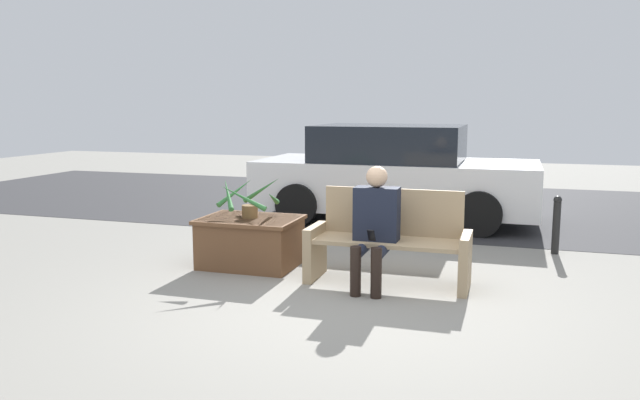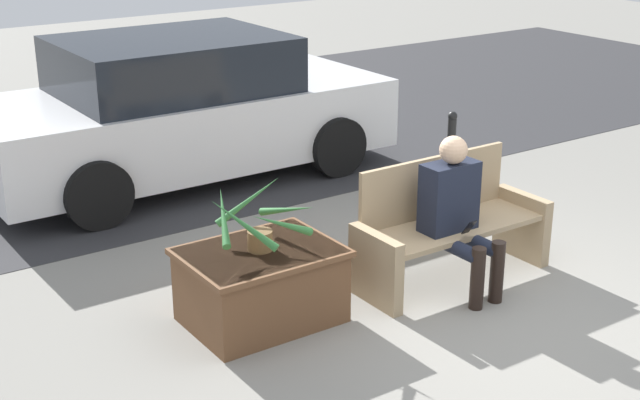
{
  "view_description": "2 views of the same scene",
  "coord_description": "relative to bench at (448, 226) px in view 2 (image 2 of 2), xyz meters",
  "views": [
    {
      "loc": [
        1.42,
        -5.13,
        1.78
      ],
      "look_at": [
        -0.55,
        1.13,
        0.77
      ],
      "focal_mm": 35.0,
      "sensor_mm": 36.0,
      "label": 1
    },
    {
      "loc": [
        -4.19,
        -3.82,
        2.98
      ],
      "look_at": [
        -0.67,
        1.32,
        0.69
      ],
      "focal_mm": 50.0,
      "sensor_mm": 36.0,
      "label": 2
    }
  ],
  "objects": [
    {
      "name": "bench",
      "position": [
        0.0,
        0.0,
        0.0
      ],
      "size": [
        1.61,
        0.55,
        0.93
      ],
      "color": "tan",
      "rests_on": "ground_plane"
    },
    {
      "name": "ground_plane",
      "position": [
        -0.24,
        -0.9,
        -0.42
      ],
      "size": [
        30.0,
        30.0,
        0.0
      ],
      "primitive_type": "plane",
      "color": "gray"
    },
    {
      "name": "person_seated",
      "position": [
        -0.1,
        -0.19,
        0.23
      ],
      "size": [
        0.44,
        0.61,
        1.19
      ],
      "color": "black",
      "rests_on": "ground_plane"
    },
    {
      "name": "road_surface",
      "position": [
        -0.24,
        5.0,
        -0.41
      ],
      "size": [
        20.0,
        6.0,
        0.01
      ],
      "primitive_type": "cube",
      "color": "#2D2D30",
      "rests_on": "ground_plane"
    },
    {
      "name": "potted_plant",
      "position": [
        -1.6,
        0.17,
        0.33
      ],
      "size": [
        0.7,
        0.7,
        0.45
      ],
      "color": "brown",
      "rests_on": "planter_box"
    },
    {
      "name": "bollard_post",
      "position": [
        1.67,
        1.8,
        -0.05
      ],
      "size": [
        0.1,
        0.1,
        0.7
      ],
      "color": "black",
      "rests_on": "ground_plane"
    },
    {
      "name": "parked_car",
      "position": [
        -0.6,
        3.4,
        0.3
      ],
      "size": [
        4.2,
        1.98,
        1.46
      ],
      "color": "silver",
      "rests_on": "ground_plane"
    },
    {
      "name": "planter_box",
      "position": [
        -1.59,
        0.17,
        -0.13
      ],
      "size": [
        1.07,
        0.8,
        0.54
      ],
      "color": "brown",
      "rests_on": "ground_plane"
    }
  ]
}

